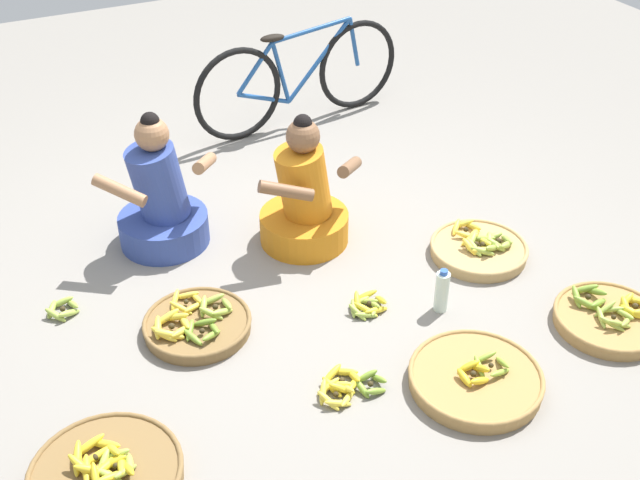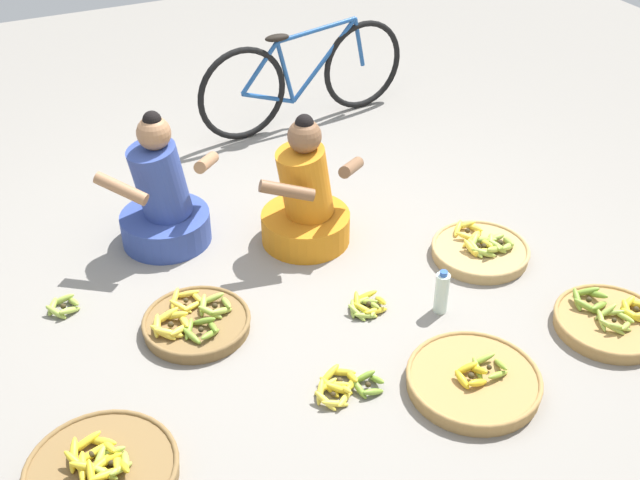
{
  "view_description": "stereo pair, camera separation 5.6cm",
  "coord_description": "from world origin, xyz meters",
  "px_view_note": "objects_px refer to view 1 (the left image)",
  "views": [
    {
      "loc": [
        -1.49,
        -3.21,
        2.67
      ],
      "look_at": [
        0.0,
        -0.2,
        0.35
      ],
      "focal_mm": 44.61,
      "sensor_mm": 36.0,
      "label": 1
    },
    {
      "loc": [
        -1.44,
        -3.24,
        2.67
      ],
      "look_at": [
        0.0,
        -0.2,
        0.35
      ],
      "focal_mm": 44.61,
      "sensor_mm": 36.0,
      "label": 2
    }
  ],
  "objects_px": {
    "loose_bananas_back_left": "(367,305)",
    "loose_bananas_mid_right": "(62,309)",
    "bicycle_leaning": "(300,77)",
    "banana_basket_near_bicycle": "(106,474)",
    "loose_bananas_back_right": "(346,386)",
    "banana_basket_front_right": "(476,378)",
    "vendor_woman_front": "(304,203)",
    "vendor_woman_behind": "(161,203)",
    "banana_basket_mid_left": "(479,248)",
    "water_bottle": "(442,291)",
    "banana_basket_near_vendor": "(197,324)",
    "banana_basket_front_left": "(610,318)"
  },
  "relations": [
    {
      "from": "loose_bananas_back_left",
      "to": "banana_basket_front_right",
      "type": "bearing_deg",
      "value": -75.39
    },
    {
      "from": "loose_bananas_back_left",
      "to": "loose_bananas_mid_right",
      "type": "distance_m",
      "value": 1.59
    },
    {
      "from": "vendor_woman_behind",
      "to": "loose_bananas_mid_right",
      "type": "distance_m",
      "value": 0.82
    },
    {
      "from": "banana_basket_near_vendor",
      "to": "banana_basket_front_right",
      "type": "xyz_separation_m",
      "value": [
        1.04,
        -0.95,
        -0.0
      ]
    },
    {
      "from": "banana_basket_mid_left",
      "to": "bicycle_leaning",
      "type": "bearing_deg",
      "value": 95.27
    },
    {
      "from": "bicycle_leaning",
      "to": "banana_basket_near_bicycle",
      "type": "height_order",
      "value": "bicycle_leaning"
    },
    {
      "from": "bicycle_leaning",
      "to": "loose_bananas_mid_right",
      "type": "height_order",
      "value": "bicycle_leaning"
    },
    {
      "from": "banana_basket_mid_left",
      "to": "loose_bananas_back_left",
      "type": "bearing_deg",
      "value": -169.78
    },
    {
      "from": "banana_basket_mid_left",
      "to": "loose_bananas_mid_right",
      "type": "height_order",
      "value": "banana_basket_mid_left"
    },
    {
      "from": "bicycle_leaning",
      "to": "loose_bananas_back_left",
      "type": "bearing_deg",
      "value": -106.29
    },
    {
      "from": "loose_bananas_back_right",
      "to": "banana_basket_mid_left",
      "type": "bearing_deg",
      "value": 27.34
    },
    {
      "from": "banana_basket_mid_left",
      "to": "loose_bananas_back_left",
      "type": "relative_size",
      "value": 2.51
    },
    {
      "from": "loose_bananas_back_right",
      "to": "loose_bananas_mid_right",
      "type": "bearing_deg",
      "value": 132.77
    },
    {
      "from": "vendor_woman_behind",
      "to": "bicycle_leaning",
      "type": "height_order",
      "value": "vendor_woman_behind"
    },
    {
      "from": "vendor_woman_front",
      "to": "vendor_woman_behind",
      "type": "relative_size",
      "value": 0.98
    },
    {
      "from": "banana_basket_near_bicycle",
      "to": "loose_bananas_mid_right",
      "type": "height_order",
      "value": "banana_basket_near_bicycle"
    },
    {
      "from": "banana_basket_front_right",
      "to": "loose_bananas_back_left",
      "type": "height_order",
      "value": "banana_basket_front_right"
    },
    {
      "from": "loose_bananas_back_left",
      "to": "loose_bananas_mid_right",
      "type": "relative_size",
      "value": 1.17
    },
    {
      "from": "vendor_woman_behind",
      "to": "water_bottle",
      "type": "bearing_deg",
      "value": -48.49
    },
    {
      "from": "banana_basket_near_bicycle",
      "to": "banana_basket_front_left",
      "type": "bearing_deg",
      "value": -3.65
    },
    {
      "from": "banana_basket_near_bicycle",
      "to": "water_bottle",
      "type": "bearing_deg",
      "value": 10.03
    },
    {
      "from": "banana_basket_near_bicycle",
      "to": "banana_basket_front_right",
      "type": "distance_m",
      "value": 1.69
    },
    {
      "from": "banana_basket_mid_left",
      "to": "banana_basket_front_right",
      "type": "bearing_deg",
      "value": -126.57
    },
    {
      "from": "banana_basket_front_right",
      "to": "loose_bananas_back_left",
      "type": "bearing_deg",
      "value": 104.61
    },
    {
      "from": "vendor_woman_front",
      "to": "water_bottle",
      "type": "height_order",
      "value": "vendor_woman_front"
    },
    {
      "from": "banana_basket_near_vendor",
      "to": "loose_bananas_back_right",
      "type": "distance_m",
      "value": 0.86
    },
    {
      "from": "banana_basket_near_bicycle",
      "to": "bicycle_leaning",
      "type": "bearing_deg",
      "value": 51.33
    },
    {
      "from": "bicycle_leaning",
      "to": "vendor_woman_behind",
      "type": "bearing_deg",
      "value": -141.96
    },
    {
      "from": "loose_bananas_back_right",
      "to": "loose_bananas_back_left",
      "type": "xyz_separation_m",
      "value": [
        0.37,
        0.47,
        -0.0
      ]
    },
    {
      "from": "vendor_woman_front",
      "to": "loose_bananas_back_right",
      "type": "height_order",
      "value": "vendor_woman_front"
    },
    {
      "from": "vendor_woman_behind",
      "to": "vendor_woman_front",
      "type": "bearing_deg",
      "value": -25.3
    },
    {
      "from": "banana_basket_mid_left",
      "to": "banana_basket_front_left",
      "type": "xyz_separation_m",
      "value": [
        0.23,
        -0.8,
        0.0
      ]
    },
    {
      "from": "banana_basket_near_vendor",
      "to": "loose_bananas_mid_right",
      "type": "bearing_deg",
      "value": 142.83
    },
    {
      "from": "banana_basket_front_right",
      "to": "loose_bananas_mid_right",
      "type": "xyz_separation_m",
      "value": [
        -1.62,
        1.39,
        -0.01
      ]
    },
    {
      "from": "vendor_woman_front",
      "to": "vendor_woman_behind",
      "type": "height_order",
      "value": "vendor_woman_behind"
    },
    {
      "from": "bicycle_leaning",
      "to": "banana_basket_mid_left",
      "type": "height_order",
      "value": "bicycle_leaning"
    },
    {
      "from": "vendor_woman_behind",
      "to": "loose_bananas_mid_right",
      "type": "bearing_deg",
      "value": -149.79
    },
    {
      "from": "vendor_woman_front",
      "to": "loose_bananas_mid_right",
      "type": "distance_m",
      "value": 1.44
    },
    {
      "from": "vendor_woman_behind",
      "to": "banana_basket_front_right",
      "type": "relative_size",
      "value": 1.32
    },
    {
      "from": "banana_basket_mid_left",
      "to": "loose_bananas_back_left",
      "type": "height_order",
      "value": "banana_basket_mid_left"
    },
    {
      "from": "loose_bananas_mid_right",
      "to": "water_bottle",
      "type": "relative_size",
      "value": 0.75
    },
    {
      "from": "loose_bananas_back_right",
      "to": "loose_bananas_back_left",
      "type": "distance_m",
      "value": 0.6
    },
    {
      "from": "loose_bananas_back_right",
      "to": "loose_bananas_mid_right",
      "type": "relative_size",
      "value": 1.81
    },
    {
      "from": "vendor_woman_front",
      "to": "banana_basket_near_vendor",
      "type": "xyz_separation_m",
      "value": [
        -0.84,
        -0.49,
        -0.22
      ]
    },
    {
      "from": "banana_basket_front_right",
      "to": "banana_basket_mid_left",
      "type": "bearing_deg",
      "value": 53.43
    },
    {
      "from": "banana_basket_mid_left",
      "to": "loose_bananas_back_left",
      "type": "distance_m",
      "value": 0.83
    },
    {
      "from": "banana_basket_near_vendor",
      "to": "vendor_woman_front",
      "type": "bearing_deg",
      "value": 30.23
    },
    {
      "from": "loose_bananas_back_right",
      "to": "banana_basket_front_right",
      "type": "bearing_deg",
      "value": -23.25
    },
    {
      "from": "loose_bananas_back_right",
      "to": "water_bottle",
      "type": "bearing_deg",
      "value": 22.71
    },
    {
      "from": "vendor_woman_front",
      "to": "banana_basket_near_vendor",
      "type": "bearing_deg",
      "value": -149.77
    }
  ]
}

